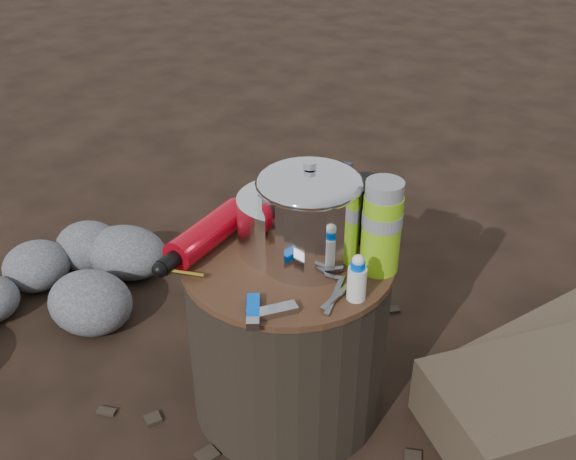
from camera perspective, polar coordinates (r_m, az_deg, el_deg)
The scene contains 14 objects.
ground at distance 1.70m, azimuth -0.00°, elevation -13.92°, with size 60.00×60.00×0.00m, color black.
stump at distance 1.56m, azimuth -0.00°, elevation -8.64°, with size 0.44×0.44×0.41m, color black.
rock_ring at distance 1.94m, azimuth -21.62°, elevation -6.49°, with size 0.40×0.87×0.17m, color #515156, non-canonical shape.
foil_windscreen at distance 1.43m, azimuth -0.24°, elevation 0.55°, with size 0.20×0.20×0.12m, color silver.
camping_pot at distance 1.38m, azimuth 1.77°, elevation 1.35°, with size 0.21×0.21×0.21m, color silver.
fuel_bottle at distance 1.46m, azimuth -6.78°, elevation -0.33°, with size 0.07×0.28×0.07m, color #B10716, non-canonical shape.
thermos at distance 1.36m, azimuth 7.83°, elevation 0.23°, with size 0.08×0.08×0.20m, color #7EBC15.
travel_mug at distance 1.48m, azimuth 6.37°, elevation 1.73°, with size 0.09×0.09×0.13m, color black.
stuff_sack at distance 1.57m, azimuth -0.37°, elevation 3.04°, with size 0.15×0.12×0.10m, color #DDAC0B.
food_pouch at distance 1.54m, azimuth 3.10°, elevation 3.34°, with size 0.11×0.03×0.14m, color navy.
lighter at distance 1.29m, azimuth -2.93°, elevation -6.51°, with size 0.02×0.09×0.02m, color blue.
multitool at distance 1.28m, azimuth -1.32°, elevation -6.85°, with size 0.03×0.10×0.01m, color #A2A2A6.
pot_grabber at distance 1.33m, azimuth 3.98°, elevation -5.28°, with size 0.04×0.14×0.01m, color #A2A2A6, non-canonical shape.
squeeze_bottle at distance 1.30m, azimuth 5.79°, elevation -4.15°, with size 0.04×0.04×0.09m, color silver.
Camera 1 is at (0.57, -1.04, 1.21)m, focal length 42.52 mm.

